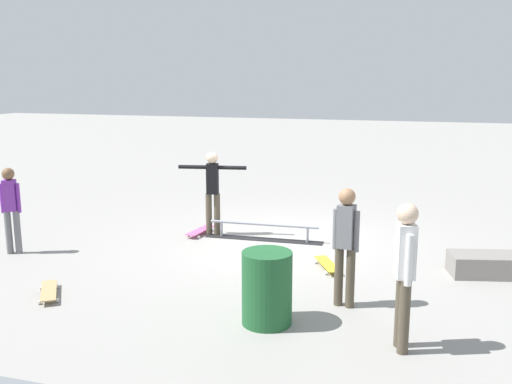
% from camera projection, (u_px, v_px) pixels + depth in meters
% --- Properties ---
extents(ground_plane, '(60.00, 60.00, 0.00)m').
position_uv_depth(ground_plane, '(278.00, 242.00, 10.44)').
color(ground_plane, gray).
extents(grind_rail, '(2.21, 0.32, 0.32)m').
position_uv_depth(grind_rail, '(264.00, 233.00, 10.56)').
color(grind_rail, black).
rests_on(grind_rail, ground_plane).
extents(skater_main, '(1.27, 0.29, 1.59)m').
position_uv_depth(skater_main, '(213.00, 187.00, 10.73)').
color(skater_main, brown).
rests_on(skater_main, ground_plane).
extents(skateboard_main, '(0.34, 0.82, 0.09)m').
position_uv_depth(skateboard_main, '(201.00, 230.00, 10.94)').
color(skateboard_main, '#E05993').
rests_on(skateboard_main, ground_plane).
extents(bystander_white_shirt, '(0.24, 0.38, 1.66)m').
position_uv_depth(bystander_white_shirt, '(405.00, 269.00, 6.15)').
color(bystander_white_shirt, brown).
rests_on(bystander_white_shirt, ground_plane).
extents(bystander_purple_shirt, '(0.33, 0.23, 1.48)m').
position_uv_depth(bystander_purple_shirt, '(11.00, 206.00, 9.61)').
color(bystander_purple_shirt, slate).
rests_on(bystander_purple_shirt, ground_plane).
extents(bystander_grey_shirt, '(0.36, 0.22, 1.58)m').
position_uv_depth(bystander_grey_shirt, '(346.00, 241.00, 7.36)').
color(bystander_grey_shirt, brown).
rests_on(bystander_grey_shirt, ground_plane).
extents(loose_skateboard_yellow, '(0.55, 0.80, 0.09)m').
position_uv_depth(loose_skateboard_yellow, '(328.00, 264.00, 8.98)').
color(loose_skateboard_yellow, yellow).
rests_on(loose_skateboard_yellow, ground_plane).
extents(loose_skateboard_natural, '(0.62, 0.77, 0.09)m').
position_uv_depth(loose_skateboard_natural, '(49.00, 291.00, 7.86)').
color(loose_skateboard_natural, tan).
rests_on(loose_skateboard_natural, ground_plane).
extents(trash_bin, '(0.61, 0.61, 0.91)m').
position_uv_depth(trash_bin, '(267.00, 288.00, 6.93)').
color(trash_bin, '#1E592D').
rests_on(trash_bin, ground_plane).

